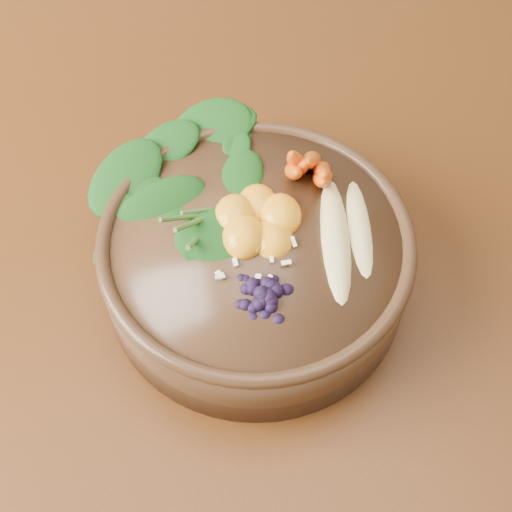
% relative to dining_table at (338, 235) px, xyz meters
% --- Properties ---
extents(ground, '(4.00, 4.00, 0.00)m').
position_rel_dining_table_xyz_m(ground, '(0.00, 0.00, -0.66)').
color(ground, '#381E0F').
rests_on(ground, ground).
extents(dining_table, '(1.60, 0.90, 0.75)m').
position_rel_dining_table_xyz_m(dining_table, '(0.00, 0.00, 0.00)').
color(dining_table, '#331C0C').
rests_on(dining_table, ground).
extents(stoneware_bowl, '(0.28, 0.28, 0.07)m').
position_rel_dining_table_xyz_m(stoneware_bowl, '(-0.09, -0.12, 0.13)').
color(stoneware_bowl, '#472D1A').
rests_on(stoneware_bowl, dining_table).
extents(kale_heap, '(0.18, 0.17, 0.04)m').
position_rel_dining_table_xyz_m(kale_heap, '(-0.14, -0.07, 0.19)').
color(kale_heap, '#154B14').
rests_on(kale_heap, stoneware_bowl).
extents(carrot_cluster, '(0.06, 0.06, 0.08)m').
position_rel_dining_table_xyz_m(carrot_cluster, '(-0.05, -0.05, 0.21)').
color(carrot_cluster, orange).
rests_on(carrot_cluster, stoneware_bowl).
extents(banana_halves, '(0.05, 0.16, 0.03)m').
position_rel_dining_table_xyz_m(banana_halves, '(-0.02, -0.12, 0.18)').
color(banana_halves, '#E0CC84').
rests_on(banana_halves, stoneware_bowl).
extents(mandarin_cluster, '(0.08, 0.09, 0.03)m').
position_rel_dining_table_xyz_m(mandarin_cluster, '(-0.09, -0.11, 0.18)').
color(mandarin_cluster, orange).
rests_on(mandarin_cluster, stoneware_bowl).
extents(blueberry_pile, '(0.13, 0.10, 0.04)m').
position_rel_dining_table_xyz_m(blueberry_pile, '(-0.09, -0.18, 0.19)').
color(blueberry_pile, black).
rests_on(blueberry_pile, stoneware_bowl).
extents(coconut_flakes, '(0.09, 0.07, 0.01)m').
position_rel_dining_table_xyz_m(coconut_flakes, '(-0.09, -0.14, 0.17)').
color(coconut_flakes, white).
rests_on(coconut_flakes, stoneware_bowl).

